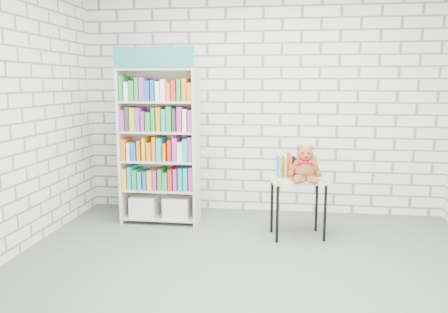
# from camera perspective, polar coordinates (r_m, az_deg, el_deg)

# --- Properties ---
(ground) EXTENTS (4.50, 4.50, 0.00)m
(ground) POSITION_cam_1_polar(r_m,az_deg,el_deg) (3.90, 3.33, -15.26)
(ground) COLOR #505A4C
(ground) RESTS_ON ground
(room_shell) EXTENTS (4.52, 4.02, 2.81)m
(room_shell) POSITION_cam_1_polar(r_m,az_deg,el_deg) (3.54, 3.62, 11.94)
(room_shell) COLOR silver
(room_shell) RESTS_ON ground
(bookshelf) EXTENTS (0.90, 0.35, 2.03)m
(bookshelf) POSITION_cam_1_polar(r_m,az_deg,el_deg) (5.13, -8.40, 1.49)
(bookshelf) COLOR beige
(bookshelf) RESTS_ON ground
(display_table) EXTENTS (0.66, 0.52, 0.64)m
(display_table) POSITION_cam_1_polar(r_m,az_deg,el_deg) (4.70, 9.68, -3.97)
(display_table) COLOR #D2BB7E
(display_table) RESTS_ON ground
(table_books) EXTENTS (0.44, 0.26, 0.25)m
(table_books) POSITION_cam_1_polar(r_m,az_deg,el_deg) (4.75, 9.48, -1.20)
(table_books) COLOR teal
(table_books) RESTS_ON display_table
(teddy_bear) EXTENTS (0.35, 0.32, 0.37)m
(teddy_bear) POSITION_cam_1_polar(r_m,az_deg,el_deg) (4.57, 10.54, -1.33)
(teddy_bear) COLOR brown
(teddy_bear) RESTS_ON display_table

